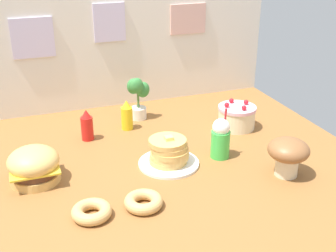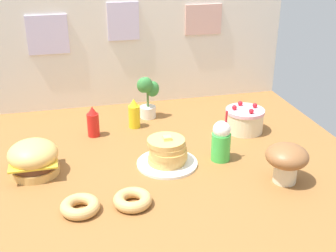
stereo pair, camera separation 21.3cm
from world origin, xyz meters
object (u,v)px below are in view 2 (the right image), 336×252
donut_pink_glaze (80,206)px  potted_plant (148,96)px  layer_cake (244,120)px  ketchup_bottle (93,122)px  burger (33,158)px  mushroom_stool (287,159)px  donut_chocolate (133,200)px  pancake_stack (167,154)px  cream_soda_cup (221,141)px  mustard_bottle (134,114)px

donut_pink_glaze → potted_plant: (0.46, 0.89, 0.12)m
layer_cake → potted_plant: size_ratio=0.82×
ketchup_bottle → potted_plant: (0.34, 0.18, 0.06)m
burger → mushroom_stool: bearing=-17.3°
layer_cake → donut_pink_glaze: (-0.95, -0.57, -0.04)m
donut_pink_glaze → mushroom_stool: size_ratio=0.85×
donut_chocolate → potted_plant: potted_plant is taller
burger → pancake_stack: size_ratio=0.78×
cream_soda_cup → donut_chocolate: 0.57m
ketchup_bottle → mushroom_stool: bearing=-41.0°
donut_pink_glaze → donut_chocolate: size_ratio=1.00×
donut_pink_glaze → cream_soda_cup: bearing=22.1°
mushroom_stool → layer_cake: bearing=86.3°
donut_pink_glaze → burger: bearing=117.4°
mustard_bottle → potted_plant: potted_plant is taller
mustard_bottle → layer_cake: bearing=-18.4°
mustard_bottle → potted_plant: 0.17m
ketchup_bottle → donut_chocolate: size_ratio=1.08×
burger → potted_plant: size_ratio=0.87×
ketchup_bottle → potted_plant: 0.39m
cream_soda_cup → ketchup_bottle: bearing=144.0°
burger → mushroom_stool: mushroom_stool is taller
pancake_stack → donut_chocolate: bearing=-126.2°
ketchup_bottle → donut_pink_glaze: ketchup_bottle is taller
burger → mustard_bottle: mustard_bottle is taller
donut_chocolate → potted_plant: (0.24, 0.89, 0.12)m
mustard_bottle → donut_chocolate: (-0.14, -0.77, -0.05)m
potted_plant → layer_cake: bearing=-33.0°
donut_pink_glaze → mushroom_stool: bearing=1.1°
burger → mushroom_stool: (1.10, -0.34, 0.03)m
burger → cream_soda_cup: size_ratio=0.88×
mustard_bottle → donut_chocolate: size_ratio=1.08×
donut_pink_glaze → mushroom_stool: mushroom_stool is taller
ketchup_bottle → mustard_bottle: (0.24, 0.06, 0.00)m
mushroom_stool → ketchup_bottle: bearing=139.0°
layer_cake → potted_plant: (-0.49, 0.32, 0.07)m
donut_chocolate → donut_pink_glaze: bearing=178.9°
pancake_stack → layer_cake: size_ratio=1.36×
burger → donut_pink_glaze: bearing=-62.6°
mustard_bottle → donut_pink_glaze: 0.85m
pancake_stack → potted_plant: 0.60m
layer_cake → donut_pink_glaze: 1.11m
mushroom_stool → cream_soda_cup: bearing=128.3°
mustard_bottle → mushroom_stool: mushroom_stool is taller
cream_soda_cup → donut_pink_glaze: 0.76m
burger → layer_cake: size_ratio=1.06×
pancake_stack → cream_soda_cup: size_ratio=1.13×
burger → donut_chocolate: (0.40, -0.36, -0.05)m
donut_chocolate → layer_cake: bearing=38.2°
burger → donut_pink_glaze: 0.41m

